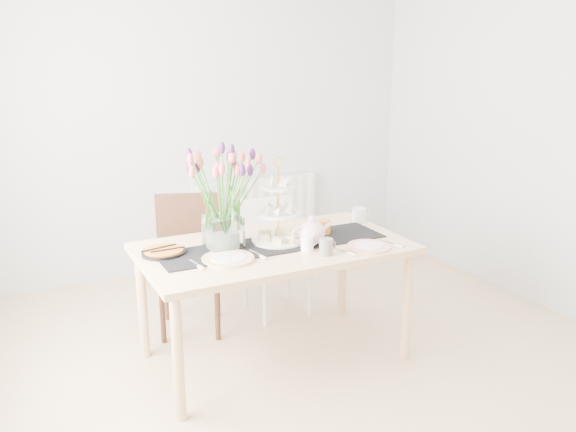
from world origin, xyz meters
name	(u,v)px	position (x,y,z in m)	size (l,w,h in m)	color
room_shell	(333,165)	(0.00, 0.00, 1.30)	(4.50, 4.50, 4.50)	tan
radiator	(256,211)	(0.50, 2.19, 0.45)	(1.20, 0.08, 0.60)	white
dining_table	(274,257)	(-0.16, 0.41, 0.67)	(1.60, 0.90, 0.75)	tan
chair_brown	(190,252)	(-0.47, 1.11, 0.54)	(0.59, 0.59, 0.92)	#351C13
chair_white	(272,247)	(0.16, 1.10, 0.48)	(0.41, 0.41, 0.83)	white
table_runner	(274,245)	(-0.16, 0.41, 0.75)	(1.40, 0.35, 0.01)	black
tulip_vase	(222,183)	(-0.45, 0.50, 1.15)	(0.72, 0.72, 0.62)	silver
cake_stand	(278,221)	(-0.11, 0.45, 0.89)	(0.33, 0.33, 0.48)	gold
teapot	(311,232)	(0.04, 0.30, 0.83)	(0.27, 0.22, 0.17)	white
cream_jug	(359,215)	(0.58, 0.61, 0.80)	(0.10, 0.10, 0.10)	white
tart_tin	(164,252)	(-0.80, 0.55, 0.76)	(0.25, 0.25, 0.03)	black
mug_grey	(326,247)	(0.04, 0.13, 0.80)	(0.08, 0.08, 0.09)	slate
mug_white	(307,243)	(-0.03, 0.24, 0.79)	(0.08, 0.08, 0.09)	white
mug_orange	(324,227)	(0.23, 0.47, 0.80)	(0.08, 0.08, 0.09)	orange
plate_left	(228,259)	(-0.50, 0.29, 0.76)	(0.30, 0.30, 0.02)	silver
plate_right	(369,247)	(0.33, 0.12, 0.76)	(0.26, 0.26, 0.01)	white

